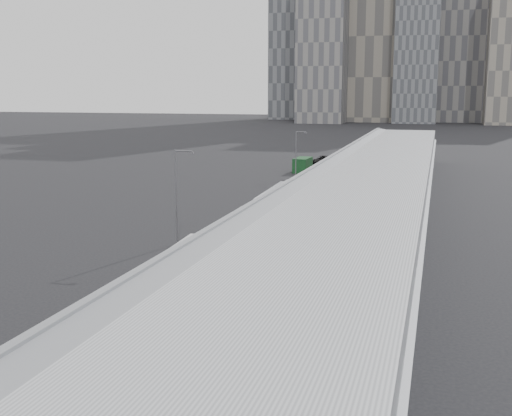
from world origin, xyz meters
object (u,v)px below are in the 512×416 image
at_px(street_lamp_near, 178,191).
at_px(bus_5, 305,191).
at_px(bus_2, 181,275).
at_px(street_lamp_far, 297,151).
at_px(bus_6, 320,179).
at_px(bus_4, 280,207).
at_px(bus_1, 93,353).
at_px(shipping_container, 303,165).
at_px(bus_7, 335,169).
at_px(bus_3, 238,238).
at_px(suv, 323,160).

bearing_deg(street_lamp_near, bus_5, 74.86).
distance_m(bus_2, street_lamp_far, 67.82).
bearing_deg(bus_6, bus_4, -95.78).
bearing_deg(bus_1, bus_5, 86.42).
bearing_deg(bus_2, bus_6, 86.08).
bearing_deg(bus_4, shipping_container, 96.84).
bearing_deg(bus_2, bus_7, 86.01).
xyz_separation_m(bus_3, street_lamp_far, (-6.30, 54.66, 3.20)).
relative_size(bus_1, bus_3, 0.94).
height_order(bus_1, bus_5, bus_5).
bearing_deg(suv, shipping_container, -85.22).
xyz_separation_m(bus_4, shipping_container, (-7.01, 46.70, -0.39)).
height_order(street_lamp_near, suv, street_lamp_near).
relative_size(bus_2, bus_4, 0.88).
bearing_deg(bus_3, shipping_container, 92.85).
distance_m(bus_2, suv, 89.43).
relative_size(bus_5, street_lamp_near, 1.43).
bearing_deg(shipping_container, bus_7, -37.79).
bearing_deg(bus_1, bus_7, 86.43).
bearing_deg(bus_5, street_lamp_far, 109.21).
distance_m(bus_3, shipping_container, 62.93).
xyz_separation_m(bus_7, suv, (-5.72, 20.04, -0.63)).
bearing_deg(bus_3, bus_5, 85.79).
xyz_separation_m(bus_5, suv, (-5.84, 47.30, -0.77)).
bearing_deg(bus_7, suv, 109.86).
height_order(bus_3, street_lamp_far, street_lamp_far).
height_order(street_lamp_near, street_lamp_far, street_lamp_near).
distance_m(bus_4, bus_7, 40.56).
xyz_separation_m(bus_1, bus_5, (-0.22, 56.82, 0.17)).
xyz_separation_m(bus_4, street_lamp_far, (-6.40, 38.80, 3.04)).
height_order(bus_6, suv, bus_6).
distance_m(bus_7, suv, 20.85).
distance_m(bus_6, suv, 34.34).
bearing_deg(shipping_container, bus_1, -82.50).
distance_m(bus_3, bus_4, 15.85).
distance_m(bus_2, bus_4, 28.70).
bearing_deg(bus_1, shipping_container, 90.96).
bearing_deg(bus_6, suv, 93.28).
relative_size(bus_3, suv, 2.04).
distance_m(bus_4, street_lamp_far, 39.45).
height_order(bus_6, street_lamp_near, street_lamp_near).
height_order(street_lamp_far, shipping_container, street_lamp_far).
height_order(bus_3, bus_4, bus_4).
relative_size(shipping_container, suv, 0.89).
xyz_separation_m(bus_3, shipping_container, (-6.92, 62.55, -0.22)).
height_order(bus_3, street_lamp_near, street_lamp_near).
bearing_deg(street_lamp_far, bus_3, -83.42).
xyz_separation_m(bus_6, shipping_container, (-6.94, 19.99, -0.18)).
relative_size(bus_5, suv, 2.15).
distance_m(bus_1, street_lamp_far, 82.68).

